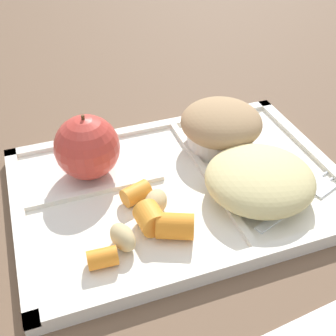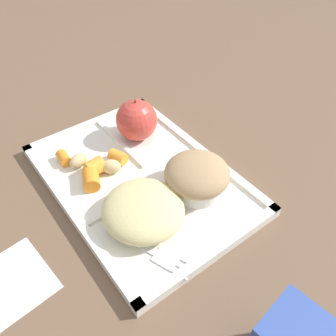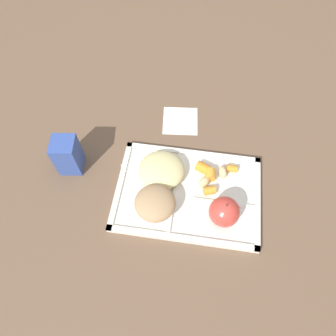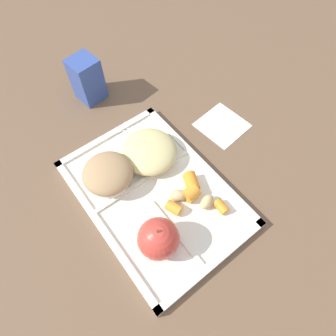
# 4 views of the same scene
# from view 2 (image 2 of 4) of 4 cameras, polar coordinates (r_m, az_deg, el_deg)

# --- Properties ---
(ground) EXTENTS (6.00, 6.00, 0.00)m
(ground) POSITION_cam_2_polar(r_m,az_deg,el_deg) (0.57, -4.46, -2.34)
(ground) COLOR brown
(lunch_tray) EXTENTS (0.36, 0.25, 0.02)m
(lunch_tray) POSITION_cam_2_polar(r_m,az_deg,el_deg) (0.57, -4.50, -1.85)
(lunch_tray) COLOR silver
(lunch_tray) RESTS_ON ground
(green_apple) EXTENTS (0.07, 0.07, 0.08)m
(green_apple) POSITION_cam_2_polar(r_m,az_deg,el_deg) (0.62, -5.16, 7.81)
(green_apple) COLOR #C63D33
(green_apple) RESTS_ON lunch_tray
(bran_muffin) EXTENTS (0.10, 0.10, 0.06)m
(bran_muffin) POSITION_cam_2_polar(r_m,az_deg,el_deg) (0.53, 4.74, -1.37)
(bran_muffin) COLOR silver
(bran_muffin) RESTS_ON lunch_tray
(carrot_slice_diagonal) EXTENTS (0.03, 0.03, 0.02)m
(carrot_slice_diagonal) POSITION_cam_2_polar(r_m,az_deg,el_deg) (0.59, -8.17, 1.80)
(carrot_slice_diagonal) COLOR orange
(carrot_slice_diagonal) RESTS_ON lunch_tray
(carrot_slice_back) EXTENTS (0.03, 0.02, 0.02)m
(carrot_slice_back) POSITION_cam_2_polar(r_m,az_deg,el_deg) (0.61, -16.68, 1.58)
(carrot_slice_back) COLOR orange
(carrot_slice_back) RESTS_ON lunch_tray
(carrot_slice_small) EXTENTS (0.04, 0.04, 0.03)m
(carrot_slice_small) POSITION_cam_2_polar(r_m,az_deg,el_deg) (0.56, -12.48, -1.76)
(carrot_slice_small) COLOR orange
(carrot_slice_small) RESTS_ON lunch_tray
(carrot_slice_near_corner) EXTENTS (0.03, 0.03, 0.03)m
(carrot_slice_near_corner) POSITION_cam_2_polar(r_m,az_deg,el_deg) (0.57, -11.85, 0.17)
(carrot_slice_near_corner) COLOR orange
(carrot_slice_near_corner) RESTS_ON lunch_tray
(potato_chunk_corner) EXTENTS (0.03, 0.04, 0.02)m
(potato_chunk_corner) POSITION_cam_2_polar(r_m,az_deg,el_deg) (0.59, -14.42, 1.18)
(potato_chunk_corner) COLOR tan
(potato_chunk_corner) RESTS_ON lunch_tray
(potato_chunk_golden) EXTENTS (0.04, 0.04, 0.02)m
(potato_chunk_golden) POSITION_cam_2_polar(r_m,az_deg,el_deg) (0.57, -9.31, 0.24)
(potato_chunk_golden) COLOR tan
(potato_chunk_golden) RESTS_ON lunch_tray
(egg_noodle_pile) EXTENTS (0.12, 0.12, 0.04)m
(egg_noodle_pile) POSITION_cam_2_polar(r_m,az_deg,el_deg) (0.49, -4.10, -6.84)
(egg_noodle_pile) COLOR #D6C684
(egg_noodle_pile) RESTS_ON lunch_tray
(meatball_back) EXTENTS (0.03, 0.03, 0.03)m
(meatball_back) POSITION_cam_2_polar(r_m,az_deg,el_deg) (0.51, -5.43, -5.52)
(meatball_back) COLOR brown
(meatball_back) RESTS_ON lunch_tray
(meatball_front) EXTENTS (0.03, 0.03, 0.03)m
(meatball_front) POSITION_cam_2_polar(r_m,az_deg,el_deg) (0.50, -4.78, -6.86)
(meatball_front) COLOR brown
(meatball_front) RESTS_ON lunch_tray
(plastic_fork) EXTENTS (0.14, 0.07, 0.00)m
(plastic_fork) POSITION_cam_2_polar(r_m,az_deg,el_deg) (0.48, -2.69, -13.40)
(plastic_fork) COLOR white
(plastic_fork) RESTS_ON lunch_tray
(paper_napkin) EXTENTS (0.11, 0.11, 0.00)m
(paper_napkin) POSITION_cam_2_polar(r_m,az_deg,el_deg) (0.51, -24.73, -16.91)
(paper_napkin) COLOR white
(paper_napkin) RESTS_ON ground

